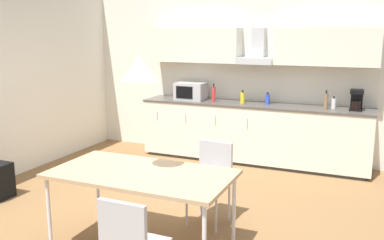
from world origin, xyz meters
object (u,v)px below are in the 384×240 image
coffee_maker (357,100)px  chair_far_right (212,174)px  microwave (191,91)px  pendant_lamp (139,68)px  bottle_red (214,94)px  bottle_blue (267,99)px  dining_table (142,176)px  bottle_yellow (243,98)px  bottle_white (334,103)px  bottle_brown (326,101)px

coffee_maker → chair_far_right: coffee_maker is taller
microwave → pendant_lamp: bearing=-74.6°
bottle_red → bottle_blue: (0.85, 0.09, -0.04)m
bottle_blue → dining_table: size_ratio=0.11×
microwave → bottle_yellow: bearing=-1.5°
bottle_blue → bottle_white: bearing=-0.8°
bottle_white → dining_table: 3.47m
bottle_white → pendant_lamp: (-1.38, -3.17, 0.70)m
bottle_brown → chair_far_right: 2.47m
bottle_red → bottle_white: (1.83, 0.08, -0.05)m
bottle_blue → bottle_brown: (0.88, -0.11, 0.04)m
bottle_yellow → coffee_maker: bearing=1.7°
coffee_maker → bottle_blue: 1.29m
coffee_maker → bottle_yellow: (-1.66, -0.05, -0.06)m
microwave → bottle_blue: (1.27, 0.06, -0.06)m
coffee_maker → dining_table: bearing=-118.2°
bottle_red → bottle_yellow: 0.48m
microwave → bottle_brown: 2.14m
coffee_maker → bottle_blue: size_ratio=1.63×
coffee_maker → microwave: bearing=-179.4°
bottle_white → bottle_blue: bearing=179.2°
microwave → bottle_brown: microwave is taller
bottle_brown → dining_table: size_ratio=0.16×
bottle_brown → bottle_yellow: bottle_brown is taller
bottle_blue → bottle_yellow: (-0.38, -0.08, 0.01)m
dining_table → chair_far_right: bearing=65.1°
microwave → coffee_maker: bearing=0.6°
coffee_maker → bottle_brown: coffee_maker is taller
bottle_yellow → dining_table: size_ratio=0.12×
bottle_white → bottle_yellow: size_ratio=0.87×
microwave → coffee_maker: size_ratio=1.60×
bottle_yellow → pendant_lamp: bearing=-90.5°
microwave → pendant_lamp: (0.86, -3.12, 0.63)m
bottle_yellow → bottle_blue: bearing=11.7°
bottle_blue → dining_table: bottle_blue is taller
dining_table → bottle_red: bearing=98.2°
microwave → bottle_white: 2.24m
bottle_brown → bottle_white: bearing=44.3°
bottle_brown → dining_table: bottle_brown is taller
bottle_white → chair_far_right: 2.59m
chair_far_right → pendant_lamp: 1.48m
bottle_red → bottle_brown: 1.73m
bottle_blue → chair_far_right: (-0.02, -2.36, -0.48)m
bottle_brown → pendant_lamp: size_ratio=0.85×
bottle_brown → chair_far_right: (-0.90, -2.25, -0.52)m
microwave → bottle_red: size_ratio=1.67×
bottle_red → bottle_white: bottle_red is taller
bottle_white → bottle_yellow: bearing=-177.3°
bottle_white → chair_far_right: size_ratio=0.21×
coffee_maker → bottle_white: 0.32m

